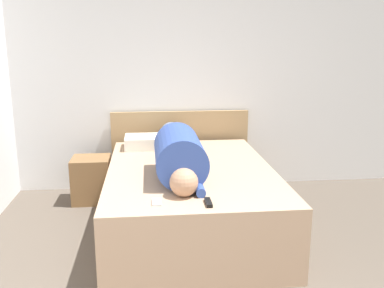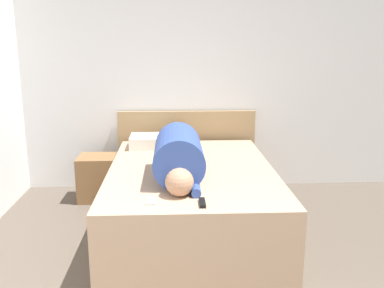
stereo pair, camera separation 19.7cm
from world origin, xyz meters
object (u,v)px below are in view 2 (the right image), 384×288
object	(u,v)px
pillow_near_headboard	(156,141)
tv_remote	(202,203)
bed	(191,198)
nightstand	(98,178)
cell_phone	(151,201)
person_lying	(178,152)

from	to	relation	value
pillow_near_headboard	tv_remote	bearing A→B (deg)	-77.14
bed	pillow_near_headboard	size ratio (longest dim) A/B	3.86
pillow_near_headboard	nightstand	bearing A→B (deg)	177.72
cell_phone	pillow_near_headboard	bearing A→B (deg)	90.78
pillow_near_headboard	tv_remote	size ratio (longest dim) A/B	3.56
nightstand	cell_phone	bearing A→B (deg)	-67.74
nightstand	pillow_near_headboard	bearing A→B (deg)	-2.28
person_lying	pillow_near_headboard	distance (m)	0.87
nightstand	tv_remote	distance (m)	1.96
pillow_near_headboard	cell_phone	world-z (taller)	pillow_near_headboard
person_lying	cell_phone	xyz separation A→B (m)	(-0.20, -0.73, -0.16)
bed	tv_remote	size ratio (longest dim) A/B	13.75
bed	cell_phone	distance (m)	0.91
nightstand	person_lying	xyz separation A→B (m)	(0.85, -0.86, 0.50)
pillow_near_headboard	cell_phone	xyz separation A→B (m)	(0.02, -1.56, -0.06)
person_lying	tv_remote	world-z (taller)	person_lying
tv_remote	pillow_near_headboard	bearing A→B (deg)	102.86
bed	nightstand	world-z (taller)	bed
nightstand	person_lying	distance (m)	1.31
person_lying	cell_phone	bearing A→B (deg)	-105.28
bed	tv_remote	world-z (taller)	tv_remote
person_lying	pillow_near_headboard	world-z (taller)	person_lying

